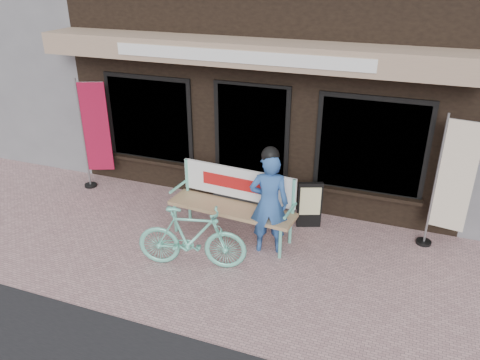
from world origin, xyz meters
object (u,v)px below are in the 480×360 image
at_px(bench, 234,198).
at_px(nobori_red, 94,133).
at_px(nobori_cream, 451,183).
at_px(menu_stand, 310,204).
at_px(bicycle, 192,238).
at_px(person, 269,202).

bearing_deg(bench, nobori_red, 171.13).
height_order(nobori_cream, menu_stand, nobori_cream).
xyz_separation_m(bicycle, menu_stand, (1.32, 1.67, -0.06)).
relative_size(bicycle, menu_stand, 1.96).
bearing_deg(nobori_red, nobori_cream, -21.79).
height_order(bicycle, nobori_red, nobori_red).
height_order(nobori_red, menu_stand, nobori_red).
relative_size(nobori_cream, menu_stand, 2.66).
relative_size(bench, nobori_cream, 0.97).
bearing_deg(bicycle, nobori_red, 44.93).
bearing_deg(bench, bicycle, -99.25).
relative_size(person, menu_stand, 2.11).
distance_m(nobori_cream, menu_stand, 2.14).
xyz_separation_m(person, nobori_red, (-3.72, 0.98, 0.27)).
bearing_deg(nobori_cream, menu_stand, -168.31).
xyz_separation_m(bicycle, nobori_red, (-2.83, 1.75, 0.63)).
distance_m(bench, nobori_red, 3.19).
bearing_deg(person, nobori_red, 149.94).
xyz_separation_m(person, nobori_cream, (2.45, 0.98, 0.26)).
bearing_deg(nobori_cream, person, -148.73).
distance_m(bicycle, nobori_cream, 3.82).
xyz_separation_m(bicycle, nobori_cream, (3.34, 1.75, 0.62)).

